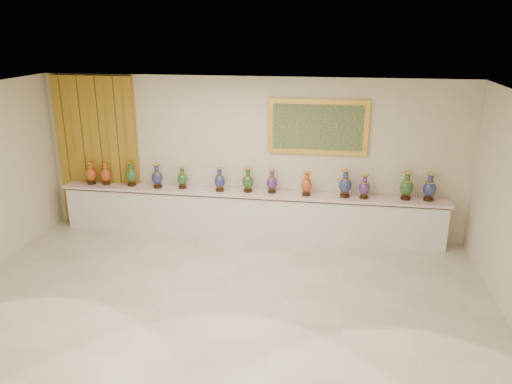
% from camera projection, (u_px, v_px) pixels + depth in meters
% --- Properties ---
extents(ground, '(8.00, 8.00, 0.00)m').
position_uv_depth(ground, '(223.00, 295.00, 7.52)').
color(ground, beige).
rests_on(ground, ground).
extents(room, '(8.00, 8.00, 8.00)m').
position_uv_depth(room, '(131.00, 148.00, 9.65)').
color(room, beige).
rests_on(room, ground).
extents(counter, '(7.28, 0.48, 0.90)m').
position_uv_depth(counter, '(249.00, 214.00, 9.50)').
color(counter, white).
rests_on(counter, ground).
extents(vase_0, '(0.22, 0.22, 0.44)m').
position_uv_depth(vase_0, '(91.00, 174.00, 9.74)').
color(vase_0, black).
rests_on(vase_0, counter).
extents(vase_1, '(0.26, 0.26, 0.44)m').
position_uv_depth(vase_1, '(106.00, 175.00, 9.72)').
color(vase_1, black).
rests_on(vase_1, counter).
extents(vase_2, '(0.26, 0.26, 0.47)m').
position_uv_depth(vase_2, '(131.00, 175.00, 9.64)').
color(vase_2, black).
rests_on(vase_2, counter).
extents(vase_3, '(0.26, 0.26, 0.47)m').
position_uv_depth(vase_3, '(157.00, 177.00, 9.51)').
color(vase_3, black).
rests_on(vase_3, counter).
extents(vase_4, '(0.25, 0.25, 0.41)m').
position_uv_depth(vase_4, '(182.00, 179.00, 9.49)').
color(vase_4, black).
rests_on(vase_4, counter).
extents(vase_5, '(0.27, 0.27, 0.45)m').
position_uv_depth(vase_5, '(220.00, 181.00, 9.33)').
color(vase_5, black).
rests_on(vase_5, counter).
extents(vase_6, '(0.23, 0.23, 0.45)m').
position_uv_depth(vase_6, '(248.00, 181.00, 9.29)').
color(vase_6, black).
rests_on(vase_6, counter).
extents(vase_7, '(0.26, 0.26, 0.44)m').
position_uv_depth(vase_7, '(272.00, 182.00, 9.24)').
color(vase_7, black).
rests_on(vase_7, counter).
extents(vase_8, '(0.26, 0.26, 0.45)m').
position_uv_depth(vase_8, '(307.00, 185.00, 9.08)').
color(vase_8, black).
rests_on(vase_8, counter).
extents(vase_9, '(0.31, 0.31, 0.51)m').
position_uv_depth(vase_9, '(345.00, 185.00, 8.99)').
color(vase_9, black).
rests_on(vase_9, counter).
extents(vase_10, '(0.24, 0.24, 0.44)m').
position_uv_depth(vase_10, '(364.00, 188.00, 8.93)').
color(vase_10, black).
rests_on(vase_10, counter).
extents(vase_11, '(0.25, 0.25, 0.50)m').
position_uv_depth(vase_11, '(406.00, 187.00, 8.87)').
color(vase_11, black).
rests_on(vase_11, counter).
extents(vase_12, '(0.24, 0.24, 0.50)m').
position_uv_depth(vase_12, '(430.00, 188.00, 8.81)').
color(vase_12, black).
rests_on(vase_12, counter).
extents(label_card, '(0.10, 0.06, 0.00)m').
position_uv_depth(label_card, '(204.00, 191.00, 9.35)').
color(label_card, white).
rests_on(label_card, counter).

